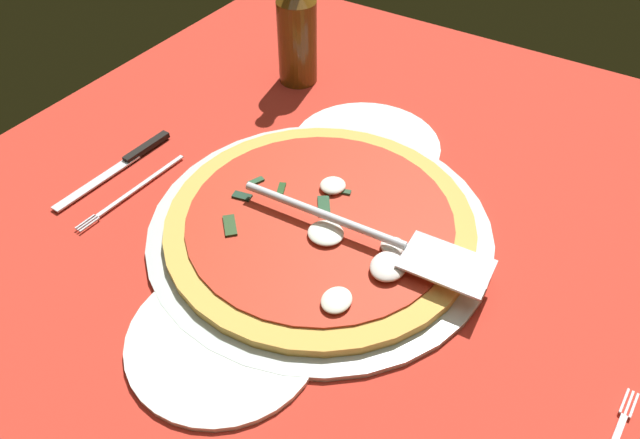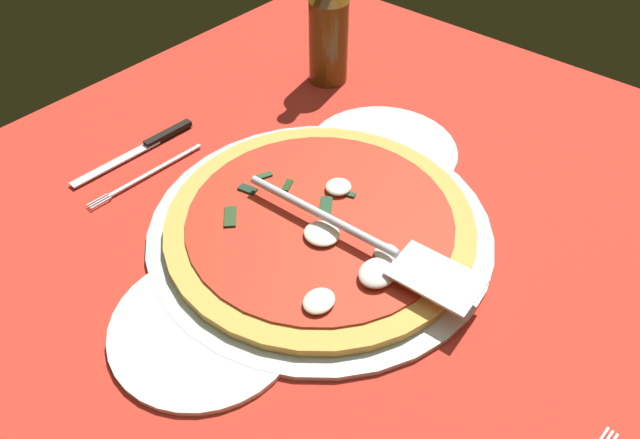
{
  "view_description": "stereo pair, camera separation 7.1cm",
  "coord_description": "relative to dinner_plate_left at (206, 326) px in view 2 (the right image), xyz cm",
  "views": [
    {
      "loc": [
        -45.58,
        -21.6,
        51.64
      ],
      "look_at": [
        -2.64,
        5.67,
        2.14
      ],
      "focal_mm": 32.54,
      "sensor_mm": 36.0,
      "label": 1
    },
    {
      "loc": [
        -41.37,
        -27.3,
        51.64
      ],
      "look_at": [
        -2.64,
        5.67,
        2.14
      ],
      "focal_mm": 32.54,
      "sensor_mm": 36.0,
      "label": 2
    }
  ],
  "objects": [
    {
      "name": "dinner_plate_left",
      "position": [
        0.0,
        0.0,
        0.0
      ],
      "size": [
        20.43,
        20.43,
        1.0
      ],
      "primitive_type": "cylinder",
      "color": "white",
      "rests_on": "ground_plane"
    },
    {
      "name": "ground_plane",
      "position": [
        21.63,
        -5.42,
        -1.0
      ],
      "size": [
        113.33,
        113.33,
        0.8
      ],
      "primitive_type": "cube",
      "color": "red"
    },
    {
      "name": "checker_pattern",
      "position": [
        21.63,
        -5.42,
        -0.55
      ],
      "size": [
        113.33,
        113.33,
        0.1
      ],
      "color": "white",
      "rests_on": "ground_plane"
    },
    {
      "name": "dinner_plate_right",
      "position": [
        36.9,
        3.67,
        0.0
      ],
      "size": [
        21.35,
        21.35,
        1.0
      ],
      "primitive_type": "cylinder",
      "color": "white",
      "rests_on": "ground_plane"
    },
    {
      "name": "pizza_pan",
      "position": [
        18.99,
        0.24,
        0.02
      ],
      "size": [
        42.41,
        42.41,
        1.04
      ],
      "primitive_type": "cylinder",
      "color": "silver",
      "rests_on": "ground_plane"
    },
    {
      "name": "pizza",
      "position": [
        18.91,
        0.04,
        1.31
      ],
      "size": [
        37.96,
        37.96,
        2.85
      ],
      "color": "gold",
      "rests_on": "pizza_pan"
    },
    {
      "name": "pizza_server",
      "position": [
        18.29,
        -7.86,
        3.73
      ],
      "size": [
        6.71,
        31.03,
        1.0
      ],
      "rotation": [
        0.0,
        0.0,
        4.77
      ],
      "color": "silver",
      "rests_on": "pizza"
    },
    {
      "name": "place_setting_far",
      "position": [
        13.3,
        27.63,
        -0.14
      ],
      "size": [
        20.72,
        12.9,
        1.4
      ],
      "rotation": [
        0.0,
        0.0,
        3.09
      ],
      "color": "white",
      "rests_on": "ground_plane"
    },
    {
      "name": "beer_bottle",
      "position": [
        47.2,
        22.47,
        8.31
      ],
      "size": [
        6.34,
        6.34,
        22.5
      ],
      "color": "#59370E",
      "rests_on": "ground_plane"
    }
  ]
}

